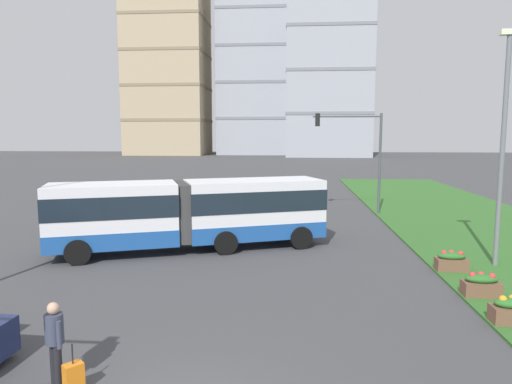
% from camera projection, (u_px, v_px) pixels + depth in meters
% --- Properties ---
extents(articulated_bus, '(11.88, 6.51, 3.00)m').
position_uv_depth(articulated_bus, '(191.00, 212.00, 20.05)').
color(articulated_bus, white).
rests_on(articulated_bus, ground).
extents(car_maroon_sedan, '(4.50, 2.23, 1.58)m').
position_uv_depth(car_maroon_sedan, '(162.00, 205.00, 27.92)').
color(car_maroon_sedan, maroon).
rests_on(car_maroon_sedan, ground).
extents(pedestrian_crossing, '(0.46, 0.42, 1.74)m').
position_uv_depth(pedestrian_crossing, '(55.00, 338.00, 9.12)').
color(pedestrian_crossing, black).
rests_on(pedestrian_crossing, ground).
extents(rolling_suitcase, '(0.42, 0.43, 0.97)m').
position_uv_depth(rolling_suitcase, '(74.00, 377.00, 8.97)').
color(rolling_suitcase, orange).
rests_on(rolling_suitcase, ground).
extents(flower_planter_2, '(1.10, 0.56, 0.74)m').
position_uv_depth(flower_planter_2, '(481.00, 285.00, 14.16)').
color(flower_planter_2, brown).
rests_on(flower_planter_2, grass_median).
extents(flower_planter_3, '(1.10, 0.56, 0.74)m').
position_uv_depth(flower_planter_3, '(452.00, 261.00, 16.83)').
color(flower_planter_3, brown).
rests_on(flower_planter_3, grass_median).
extents(traffic_light_far_right, '(4.29, 0.28, 6.34)m').
position_uv_depth(traffic_light_far_right, '(358.00, 145.00, 28.79)').
color(traffic_light_far_right, '#474C51').
rests_on(traffic_light_far_right, ground).
extents(streetlight_median, '(0.70, 0.28, 8.75)m').
position_uv_depth(streetlight_median, '(503.00, 140.00, 16.97)').
color(streetlight_median, slate).
rests_on(streetlight_median, ground).
extents(apartment_tower_west, '(19.58, 16.78, 41.39)m').
position_uv_depth(apartment_tower_west, '(168.00, 73.00, 116.88)').
color(apartment_tower_west, tan).
rests_on(apartment_tower_west, ground).
extents(apartment_tower_westcentre, '(20.99, 15.17, 52.46)m').
position_uv_depth(apartment_tower_westcentre, '(260.00, 51.00, 117.80)').
color(apartment_tower_westcentre, '#9EA3AD').
rests_on(apartment_tower_westcentre, ground).
extents(apartment_tower_centre, '(19.24, 15.60, 37.48)m').
position_uv_depth(apartment_tower_centre, '(328.00, 75.00, 106.56)').
color(apartment_tower_centre, '#9EA3AD').
rests_on(apartment_tower_centre, ground).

